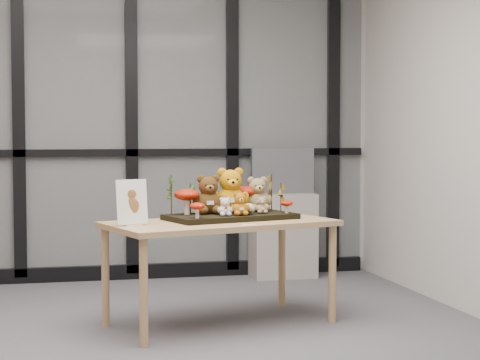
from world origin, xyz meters
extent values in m
plane|color=#58585E|center=(0.00, 0.00, 0.00)|extent=(5.00, 5.00, 0.00)
plane|color=#B1AEA7|center=(0.00, 2.50, 1.40)|extent=(5.00, 0.00, 5.00)
plane|color=#B1AEA7|center=(0.00, -2.50, 1.40)|extent=(5.00, 0.00, 5.00)
cube|color=#2D383F|center=(0.00, 2.47, 1.40)|extent=(4.90, 0.02, 2.70)
cube|color=black|center=(0.00, 2.47, 0.06)|extent=(4.90, 0.06, 0.12)
cube|color=black|center=(0.00, 2.47, 1.05)|extent=(4.90, 0.06, 0.06)
cube|color=black|center=(-0.45, 2.47, 1.40)|extent=(0.10, 0.06, 2.70)
cube|color=black|center=(0.45, 2.47, 1.40)|extent=(0.10, 0.06, 2.70)
cube|color=black|center=(1.30, 2.47, 1.40)|extent=(0.10, 0.06, 2.70)
cube|color=black|center=(2.20, 2.47, 1.40)|extent=(0.10, 0.06, 2.70)
cube|color=tan|center=(0.81, 0.64, 0.64)|extent=(1.55, 1.08, 0.04)
cylinder|color=tan|center=(0.27, 0.17, 0.31)|extent=(0.05, 0.05, 0.63)
cylinder|color=tan|center=(0.10, 0.75, 0.31)|extent=(0.05, 0.05, 0.63)
cylinder|color=tan|center=(1.53, 0.54, 0.31)|extent=(0.05, 0.05, 0.63)
cylinder|color=tan|center=(1.36, 1.12, 0.31)|extent=(0.05, 0.05, 0.63)
cube|color=black|center=(0.90, 0.72, 0.68)|extent=(0.89, 0.62, 0.04)
cube|color=silver|center=(0.24, 0.49, 0.67)|extent=(0.11, 0.09, 0.01)
cube|color=white|center=(0.24, 0.49, 0.81)|extent=(0.20, 0.09, 0.27)
ellipsoid|color=brown|center=(0.24, 0.49, 0.78)|extent=(0.09, 0.01, 0.10)
ellipsoid|color=brown|center=(0.24, 0.49, 0.85)|extent=(0.05, 0.01, 0.05)
cube|color=white|center=(0.93, 0.39, 0.66)|extent=(0.08, 0.03, 0.00)
cube|color=gray|center=(1.69, 2.28, 0.35)|extent=(0.53, 0.31, 0.70)
cube|color=#515459|center=(1.69, 2.30, 0.89)|extent=(0.53, 0.06, 0.38)
cube|color=black|center=(1.69, 2.27, 0.89)|extent=(0.47, 0.00, 0.31)
camera|label=1|loc=(-0.30, -4.70, 1.23)|focal=65.00mm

